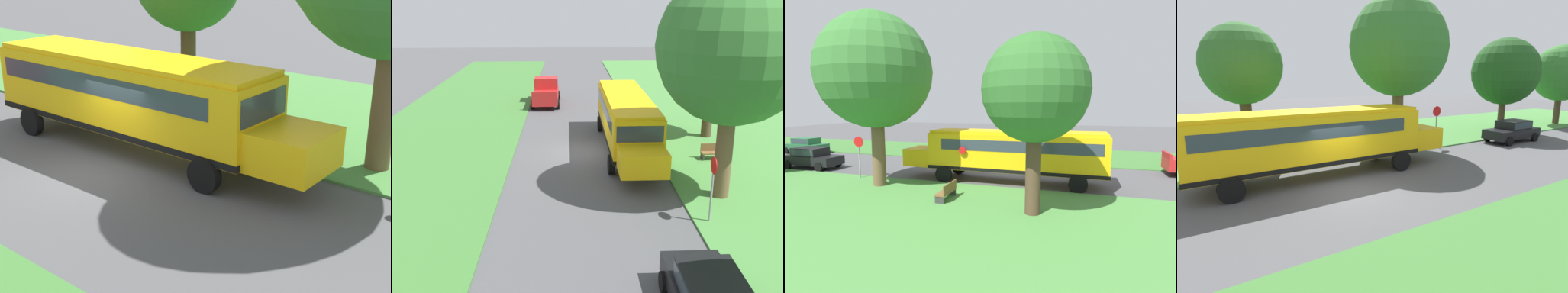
% 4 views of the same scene
% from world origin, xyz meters
% --- Properties ---
extents(ground_plane, '(120.00, 120.00, 0.00)m').
position_xyz_m(ground_plane, '(0.00, 0.00, 0.00)').
color(ground_plane, '#4C4C4F').
extents(grass_verge, '(12.00, 80.00, 0.08)m').
position_xyz_m(grass_verge, '(-10.00, 0.00, 0.04)').
color(grass_verge, '#47843D').
rests_on(grass_verge, ground).
extents(school_bus, '(2.84, 12.42, 3.16)m').
position_xyz_m(school_bus, '(-2.47, -0.48, 1.92)').
color(school_bus, yellow).
rests_on(school_bus, ground).
extents(park_bench, '(1.61, 0.53, 0.92)m').
position_xyz_m(park_bench, '(-7.12, 1.67, 0.47)').
color(park_bench, brown).
rests_on(park_bench, ground).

